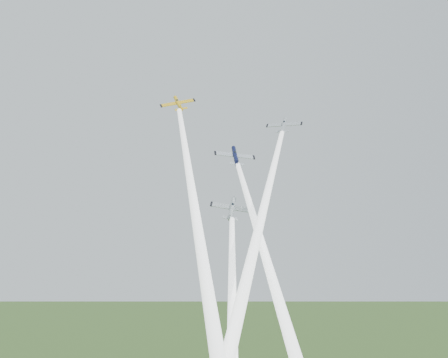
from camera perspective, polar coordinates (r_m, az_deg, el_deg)
plane_yellow at (r=120.87m, az=-4.68°, el=7.68°), size 9.31×7.15×7.55m
smoke_trail_yellow at (r=85.75m, az=-2.69°, el=-5.00°), size 9.51×58.50×53.57m
plane_navy at (r=116.05m, az=1.15°, el=2.36°), size 9.13×8.38×7.39m
smoke_trail_navy at (r=88.52m, az=4.90°, el=-10.03°), size 8.76×49.55×45.41m
plane_silver_right at (r=119.64m, az=6.10°, el=5.48°), size 9.43×8.67×6.04m
smoke_trail_silver_right at (r=89.57m, az=3.29°, el=-6.10°), size 19.22×49.22×46.99m
plane_silver_low at (r=106.03m, az=0.81°, el=-3.02°), size 9.82×7.63×7.95m
smoke_trail_silver_low at (r=83.66m, az=0.85°, el=-15.88°), size 5.34×42.29×38.64m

